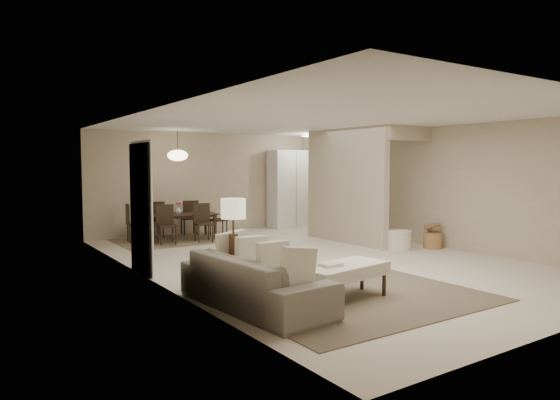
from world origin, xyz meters
TOP-DOWN VIEW (x-y plane):
  - floor at (0.00, 0.00)m, footprint 9.00×9.00m
  - ceiling at (0.00, 0.00)m, footprint 9.00×9.00m
  - back_wall at (0.00, 4.50)m, footprint 6.00×0.00m
  - left_wall at (-3.00, 0.00)m, footprint 0.00×9.00m
  - right_wall at (3.00, 0.00)m, footprint 0.00×9.00m
  - partition at (1.80, 1.25)m, footprint 0.15×2.50m
  - doorway at (-2.97, 0.60)m, footprint 0.04×0.90m
  - pantry_cabinet at (2.35, 4.15)m, footprint 1.20×0.55m
  - flush_light at (2.30, 3.20)m, footprint 0.44×0.44m
  - living_rug at (-1.12, -2.01)m, footprint 3.20×3.20m
  - sofa at (-2.45, -2.01)m, footprint 2.23×1.02m
  - ottoman_bench at (-1.32, -2.31)m, footprint 1.32×0.76m
  - side_table at (-2.40, -1.39)m, footprint 0.48×0.48m
  - table_lamp at (-2.40, -1.39)m, footprint 0.32×0.32m
  - round_pouf at (2.07, -0.10)m, footprint 0.49×0.49m
  - wicker_basket at (2.75, -0.38)m, footprint 0.48×0.48m
  - dining_rug at (-1.10, 3.66)m, footprint 2.80×2.10m
  - dining_table at (-1.10, 3.66)m, footprint 1.81×1.19m
  - dining_chairs at (-1.10, 3.66)m, footprint 2.32×1.81m
  - vase at (-1.10, 3.66)m, footprint 0.17×0.17m
  - yellow_mat at (2.54, 1.98)m, footprint 0.97×0.63m
  - pendant_light at (-1.10, 3.66)m, footprint 0.46×0.46m

SIDE VIEW (x-z plane):
  - floor at x=0.00m, z-range 0.00..0.00m
  - living_rug at x=-1.12m, z-range 0.00..0.01m
  - dining_rug at x=-1.10m, z-range 0.00..0.01m
  - yellow_mat at x=2.54m, z-range 0.00..0.01m
  - wicker_basket at x=2.75m, z-range 0.00..0.32m
  - round_pouf at x=2.07m, z-range 0.00..0.38m
  - side_table at x=-2.40m, z-range 0.00..0.51m
  - dining_table at x=-1.10m, z-range 0.00..0.59m
  - sofa at x=-2.45m, z-range 0.00..0.63m
  - ottoman_bench at x=-1.32m, z-range 0.13..0.58m
  - dining_chairs at x=-1.10m, z-range 0.00..0.85m
  - vase at x=-1.10m, z-range 0.59..0.75m
  - doorway at x=-2.97m, z-range 0.00..2.04m
  - pantry_cabinet at x=2.35m, z-range 0.00..2.10m
  - table_lamp at x=-2.40m, z-range 0.69..1.45m
  - back_wall at x=0.00m, z-range -1.75..4.25m
  - left_wall at x=-3.00m, z-range -3.25..5.75m
  - right_wall at x=3.00m, z-range -3.25..5.75m
  - partition at x=1.80m, z-range 0.00..2.50m
  - pendant_light at x=-1.10m, z-range 1.57..2.27m
  - flush_light at x=2.30m, z-range 2.44..2.48m
  - ceiling at x=0.00m, z-range 2.50..2.50m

